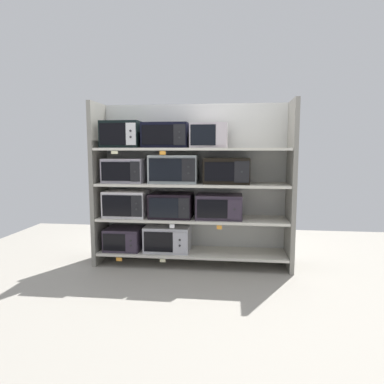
{
  "coord_description": "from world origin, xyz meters",
  "views": [
    {
      "loc": [
        0.48,
        -4.07,
        1.38
      ],
      "look_at": [
        0.0,
        0.0,
        0.88
      ],
      "focal_mm": 32.59,
      "sensor_mm": 36.0,
      "label": 1
    }
  ],
  "objects_px": {
    "microwave_4": "(219,206)",
    "microwave_10": "(209,136)",
    "microwave_2": "(126,203)",
    "microwave_7": "(227,171)",
    "microwave_0": "(124,238)",
    "microwave_5": "(125,171)",
    "microwave_3": "(172,205)",
    "microwave_1": "(168,238)",
    "microwave_8": "(123,135)",
    "microwave_6": "(174,169)",
    "microwave_9": "(166,135)"
  },
  "relations": [
    {
      "from": "microwave_3",
      "to": "microwave_4",
      "type": "xyz_separation_m",
      "value": [
        0.57,
        0.0,
        -0.0
      ]
    },
    {
      "from": "microwave_9",
      "to": "microwave_10",
      "type": "distance_m",
      "value": 0.51
    },
    {
      "from": "microwave_3",
      "to": "microwave_5",
      "type": "xyz_separation_m",
      "value": [
        -0.57,
        0.0,
        0.41
      ]
    },
    {
      "from": "microwave_9",
      "to": "microwave_4",
      "type": "bearing_deg",
      "value": 0.01
    },
    {
      "from": "microwave_2",
      "to": "microwave_5",
      "type": "bearing_deg",
      "value": 179.18
    },
    {
      "from": "microwave_10",
      "to": "microwave_5",
      "type": "bearing_deg",
      "value": 179.99
    },
    {
      "from": "microwave_9",
      "to": "microwave_2",
      "type": "bearing_deg",
      "value": -179.98
    },
    {
      "from": "microwave_4",
      "to": "microwave_3",
      "type": "bearing_deg",
      "value": -179.98
    },
    {
      "from": "microwave_2",
      "to": "microwave_8",
      "type": "bearing_deg",
      "value": 179.89
    },
    {
      "from": "microwave_7",
      "to": "microwave_10",
      "type": "relative_size",
      "value": 1.26
    },
    {
      "from": "microwave_0",
      "to": "microwave_1",
      "type": "height_order",
      "value": "microwave_1"
    },
    {
      "from": "microwave_2",
      "to": "microwave_7",
      "type": "distance_m",
      "value": 1.28
    },
    {
      "from": "microwave_3",
      "to": "microwave_6",
      "type": "bearing_deg",
      "value": -0.04
    },
    {
      "from": "microwave_1",
      "to": "microwave_8",
      "type": "xyz_separation_m",
      "value": [
        -0.53,
        -0.0,
        1.24
      ]
    },
    {
      "from": "microwave_7",
      "to": "microwave_1",
      "type": "bearing_deg",
      "value": -179.98
    },
    {
      "from": "microwave_3",
      "to": "microwave_2",
      "type": "bearing_deg",
      "value": -179.99
    },
    {
      "from": "microwave_0",
      "to": "microwave_2",
      "type": "relative_size",
      "value": 0.86
    },
    {
      "from": "microwave_2",
      "to": "microwave_8",
      "type": "distance_m",
      "value": 0.83
    },
    {
      "from": "microwave_5",
      "to": "microwave_3",
      "type": "bearing_deg",
      "value": -0.01
    },
    {
      "from": "microwave_2",
      "to": "microwave_10",
      "type": "xyz_separation_m",
      "value": [
        1.0,
        0.0,
        0.81
      ]
    },
    {
      "from": "microwave_7",
      "to": "microwave_8",
      "type": "bearing_deg",
      "value": -179.99
    },
    {
      "from": "microwave_3",
      "to": "microwave_0",
      "type": "bearing_deg",
      "value": 179.99
    },
    {
      "from": "microwave_4",
      "to": "microwave_2",
      "type": "bearing_deg",
      "value": -179.99
    },
    {
      "from": "microwave_1",
      "to": "microwave_7",
      "type": "height_order",
      "value": "microwave_7"
    },
    {
      "from": "microwave_9",
      "to": "microwave_1",
      "type": "bearing_deg",
      "value": -0.13
    },
    {
      "from": "microwave_2",
      "to": "microwave_7",
      "type": "relative_size",
      "value": 0.95
    },
    {
      "from": "microwave_4",
      "to": "microwave_10",
      "type": "bearing_deg",
      "value": -179.87
    },
    {
      "from": "microwave_0",
      "to": "microwave_4",
      "type": "bearing_deg",
      "value": 0.01
    },
    {
      "from": "microwave_4",
      "to": "microwave_7",
      "type": "xyz_separation_m",
      "value": [
        0.08,
        0.0,
        0.42
      ]
    },
    {
      "from": "microwave_1",
      "to": "microwave_5",
      "type": "distance_m",
      "value": 0.97
    },
    {
      "from": "microwave_1",
      "to": "microwave_4",
      "type": "xyz_separation_m",
      "value": [
        0.62,
        0.0,
        0.4
      ]
    },
    {
      "from": "microwave_0",
      "to": "microwave_5",
      "type": "xyz_separation_m",
      "value": [
        0.03,
        -0.0,
        0.84
      ]
    },
    {
      "from": "microwave_5",
      "to": "microwave_6",
      "type": "xyz_separation_m",
      "value": [
        0.6,
        -0.0,
        0.02
      ]
    },
    {
      "from": "microwave_3",
      "to": "microwave_10",
      "type": "height_order",
      "value": "microwave_10"
    },
    {
      "from": "microwave_9",
      "to": "microwave_10",
      "type": "relative_size",
      "value": 1.26
    },
    {
      "from": "microwave_4",
      "to": "microwave_8",
      "type": "height_order",
      "value": "microwave_8"
    },
    {
      "from": "microwave_0",
      "to": "microwave_10",
      "type": "height_order",
      "value": "microwave_10"
    },
    {
      "from": "microwave_4",
      "to": "microwave_10",
      "type": "distance_m",
      "value": 0.83
    },
    {
      "from": "microwave_2",
      "to": "microwave_7",
      "type": "xyz_separation_m",
      "value": [
        1.21,
        0.0,
        0.41
      ]
    },
    {
      "from": "microwave_0",
      "to": "microwave_1",
      "type": "distance_m",
      "value": 0.54
    },
    {
      "from": "microwave_4",
      "to": "microwave_6",
      "type": "height_order",
      "value": "microwave_6"
    },
    {
      "from": "microwave_10",
      "to": "microwave_2",
      "type": "bearing_deg",
      "value": -180.0
    },
    {
      "from": "microwave_1",
      "to": "microwave_10",
      "type": "xyz_separation_m",
      "value": [
        0.5,
        -0.0,
        1.23
      ]
    },
    {
      "from": "microwave_0",
      "to": "microwave_4",
      "type": "relative_size",
      "value": 0.81
    },
    {
      "from": "microwave_2",
      "to": "microwave_1",
      "type": "bearing_deg",
      "value": 0.02
    },
    {
      "from": "microwave_2",
      "to": "microwave_7",
      "type": "height_order",
      "value": "microwave_7"
    },
    {
      "from": "microwave_2",
      "to": "microwave_5",
      "type": "distance_m",
      "value": 0.4
    },
    {
      "from": "microwave_4",
      "to": "microwave_5",
      "type": "height_order",
      "value": "microwave_5"
    },
    {
      "from": "microwave_1",
      "to": "microwave_4",
      "type": "height_order",
      "value": "microwave_4"
    },
    {
      "from": "microwave_2",
      "to": "microwave_4",
      "type": "height_order",
      "value": "microwave_2"
    }
  ]
}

